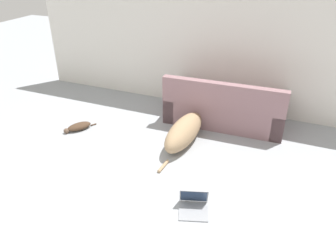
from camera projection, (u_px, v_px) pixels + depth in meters
name	position (u px, v px, depth m)	size (l,w,h in m)	color
ground_plane	(89.00, 228.00, 3.74)	(20.00, 20.00, 0.00)	#999EA3
wall_back	(195.00, 41.00, 6.11)	(6.71, 0.06, 2.54)	silver
couch	(224.00, 109.00, 5.80)	(2.09, 0.90, 0.89)	gray
dog	(186.00, 130.00, 5.31)	(0.46, 1.74, 0.42)	#A38460
cat	(78.00, 127.00, 5.70)	(0.39, 0.53, 0.12)	#473323
laptop_open	(194.00, 203.00, 3.98)	(0.45, 0.45, 0.25)	gray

